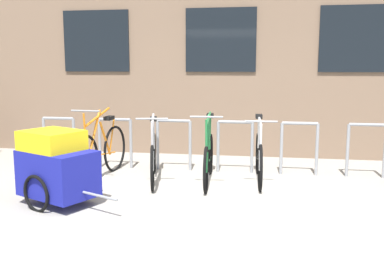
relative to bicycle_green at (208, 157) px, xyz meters
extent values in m
plane|color=#9E998E|center=(-0.03, -1.25, -0.37)|extent=(42.00, 42.00, 0.00)
cube|color=#7A604C|center=(-0.03, 5.63, 2.53)|extent=(28.00, 7.36, 5.79)
cube|color=black|center=(-2.43, 1.93, 1.79)|extent=(1.30, 0.04, 1.16)
cube|color=black|center=(-0.03, 1.93, 1.79)|extent=(1.30, 0.04, 1.16)
cube|color=black|center=(2.37, 1.93, 1.79)|extent=(1.30, 0.04, 1.16)
cylinder|color=gray|center=(-2.93, 0.65, 0.04)|extent=(0.05, 0.05, 0.81)
cylinder|color=gray|center=(-2.38, 0.65, 0.04)|extent=(0.05, 0.05, 0.81)
cylinder|color=gray|center=(-2.66, 0.65, 0.44)|extent=(0.54, 0.05, 0.05)
cylinder|color=gray|center=(-1.93, 0.65, 0.04)|extent=(0.05, 0.05, 0.81)
cylinder|color=gray|center=(-1.38, 0.65, 0.04)|extent=(0.05, 0.05, 0.81)
cylinder|color=gray|center=(-1.66, 0.65, 0.44)|extent=(0.54, 0.05, 0.05)
cylinder|color=gray|center=(-0.93, 0.65, 0.04)|extent=(0.05, 0.05, 0.81)
cylinder|color=gray|center=(-0.38, 0.65, 0.04)|extent=(0.05, 0.05, 0.81)
cylinder|color=gray|center=(-0.66, 0.65, 0.44)|extent=(0.54, 0.05, 0.05)
cylinder|color=gray|center=(0.07, 0.65, 0.04)|extent=(0.05, 0.05, 0.81)
cylinder|color=gray|center=(0.62, 0.65, 0.04)|extent=(0.05, 0.05, 0.81)
cylinder|color=gray|center=(0.34, 0.65, 0.44)|extent=(0.54, 0.05, 0.05)
cylinder|color=gray|center=(1.07, 0.65, 0.04)|extent=(0.05, 0.05, 0.81)
cylinder|color=gray|center=(1.62, 0.65, 0.04)|extent=(0.05, 0.05, 0.81)
cylinder|color=gray|center=(1.34, 0.65, 0.44)|extent=(0.54, 0.05, 0.05)
cylinder|color=gray|center=(2.07, 0.65, 0.04)|extent=(0.05, 0.05, 0.81)
cylinder|color=gray|center=(2.34, 0.65, 0.44)|extent=(0.54, 0.05, 0.05)
torus|color=black|center=(-0.04, 0.53, -0.07)|extent=(0.08, 0.65, 0.65)
torus|color=black|center=(0.04, -0.54, -0.07)|extent=(0.08, 0.65, 0.65)
cylinder|color=#1E7238|center=(0.02, -0.24, 0.25)|extent=(0.07, 0.52, 0.75)
cylinder|color=#1E7238|center=(-0.01, 0.18, 0.22)|extent=(0.06, 0.39, 0.67)
cylinder|color=#1E7238|center=(0.00, -0.07, 0.58)|extent=(0.09, 0.85, 0.11)
cylinder|color=#1E7238|center=(-0.02, 0.27, -0.09)|extent=(0.06, 0.54, 0.07)
cylinder|color=#1E7238|center=(-0.03, 0.44, 0.24)|extent=(0.04, 0.20, 0.62)
cylinder|color=#1E7238|center=(0.03, -0.51, 0.28)|extent=(0.03, 0.08, 0.69)
cube|color=black|center=(-0.02, 0.35, 0.57)|extent=(0.11, 0.21, 0.06)
cylinder|color=gray|center=(0.03, -0.49, 0.65)|extent=(0.44, 0.05, 0.03)
torus|color=black|center=(-1.60, 0.46, -0.01)|extent=(0.12, 0.76, 0.76)
torus|color=black|center=(-1.70, -0.50, -0.01)|extent=(0.12, 0.76, 0.76)
cylinder|color=orange|center=(-1.67, -0.23, 0.30)|extent=(0.09, 0.47, 0.75)
cylinder|color=orange|center=(-1.63, 0.13, 0.21)|extent=(0.07, 0.34, 0.57)
cylinder|color=orange|center=(-1.66, -0.08, 0.57)|extent=(0.12, 0.74, 0.22)
cylinder|color=orange|center=(-1.62, 0.22, -0.04)|extent=(0.08, 0.49, 0.08)
cylinder|color=orange|center=(-1.61, 0.37, 0.23)|extent=(0.05, 0.20, 0.50)
cylinder|color=orange|center=(-1.70, -0.47, 0.33)|extent=(0.04, 0.08, 0.68)
cube|color=black|center=(-1.62, 0.28, 0.51)|extent=(0.12, 0.21, 0.06)
cylinder|color=gray|center=(-1.70, -0.45, 0.70)|extent=(0.44, 0.07, 0.03)
torus|color=black|center=(-0.95, 0.49, -0.07)|extent=(0.18, 0.64, 0.65)
torus|color=black|center=(-0.71, -0.56, -0.07)|extent=(0.18, 0.64, 0.65)
cylinder|color=#B7B7BC|center=(-0.77, -0.27, 0.24)|extent=(0.15, 0.51, 0.72)
cylinder|color=#B7B7BC|center=(-0.87, 0.14, 0.18)|extent=(0.12, 0.39, 0.61)
cylinder|color=#B7B7BC|center=(-0.81, -0.10, 0.53)|extent=(0.22, 0.84, 0.14)
cylinder|color=#B7B7BC|center=(-0.89, 0.23, -0.09)|extent=(0.14, 0.53, 0.07)
cylinder|color=#B7B7BC|center=(-0.93, 0.40, 0.21)|extent=(0.07, 0.20, 0.55)
cylinder|color=#B7B7BC|center=(-0.71, -0.54, 0.26)|extent=(0.04, 0.08, 0.65)
cube|color=black|center=(-0.91, 0.31, 0.51)|extent=(0.14, 0.22, 0.06)
cylinder|color=gray|center=(-0.72, -0.51, 0.61)|extent=(0.43, 0.12, 0.03)
torus|color=black|center=(0.70, 0.68, -0.06)|extent=(0.08, 0.66, 0.66)
torus|color=black|center=(0.76, -0.32, -0.06)|extent=(0.08, 0.66, 0.66)
cylinder|color=silver|center=(0.75, -0.05, 0.22)|extent=(0.06, 0.49, 0.67)
cylinder|color=silver|center=(0.72, 0.34, 0.21)|extent=(0.06, 0.36, 0.65)
cylinder|color=silver|center=(0.74, 0.11, 0.54)|extent=(0.08, 0.78, 0.05)
cylinder|color=silver|center=(0.72, 0.43, -0.08)|extent=(0.05, 0.51, 0.07)
cylinder|color=silver|center=(0.71, 0.59, 0.23)|extent=(0.04, 0.20, 0.60)
cylinder|color=silver|center=(0.76, -0.30, 0.24)|extent=(0.03, 0.08, 0.61)
cube|color=black|center=(0.71, 0.50, 0.56)|extent=(0.11, 0.21, 0.06)
cylinder|color=gray|center=(0.76, -0.27, 0.58)|extent=(0.44, 0.05, 0.03)
cube|color=navy|center=(-1.69, -1.38, 0.02)|extent=(1.07, 0.93, 0.56)
cube|color=yellow|center=(-1.77, -1.34, 0.42)|extent=(0.85, 0.80, 0.24)
torus|color=black|center=(-1.54, -1.08, -0.16)|extent=(0.43, 0.23, 0.46)
torus|color=black|center=(-1.83, -1.67, -0.16)|extent=(0.43, 0.23, 0.46)
cylinder|color=gray|center=(-1.03, -1.69, -0.14)|extent=(0.51, 0.26, 0.03)
camera|label=1|loc=(0.81, -6.35, 1.33)|focal=41.58mm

